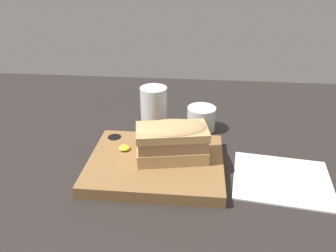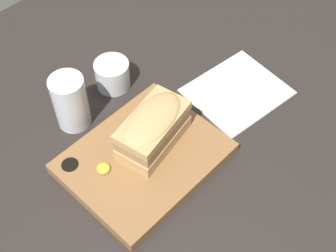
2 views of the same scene
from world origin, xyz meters
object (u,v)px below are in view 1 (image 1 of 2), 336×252
sandwich (172,140)px  wine_glass (201,119)px  water_glass (154,112)px  napkin (282,179)px  serving_board (156,163)px

sandwich → wine_glass: size_ratio=2.14×
water_glass → wine_glass: 13.57cm
napkin → wine_glass: bearing=128.8°
sandwich → napkin: (24.78, -2.55, -7.32)cm
water_glass → napkin: bearing=-33.3°
sandwich → water_glass: 19.31cm
serving_board → sandwich: 7.21cm
serving_board → napkin: 28.55cm
water_glass → napkin: water_glass is taller
wine_glass → napkin: (18.12, -22.52, -2.89)cm
serving_board → napkin: bearing=-3.8°
sandwich → water_glass: water_glass is taller
water_glass → napkin: 37.88cm
serving_board → wine_glass: size_ratio=3.84×
serving_board → wine_glass: bearing=63.4°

